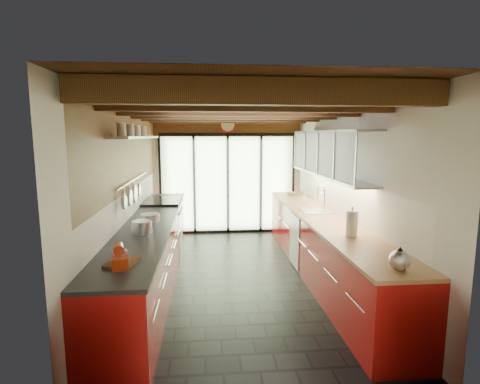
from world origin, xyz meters
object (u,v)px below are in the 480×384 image
(paper_towel, at_px, (352,224))
(kettle, at_px, (400,259))
(stand_mixer, at_px, (120,257))
(bowl, at_px, (291,194))
(soap_bottle, at_px, (304,199))

(paper_towel, bearing_deg, kettle, -90.00)
(stand_mixer, relative_size, paper_towel, 0.75)
(kettle, bearing_deg, stand_mixer, 173.18)
(kettle, bearing_deg, bowl, 90.00)
(paper_towel, relative_size, soap_bottle, 2.10)
(kettle, height_order, bowl, kettle)
(stand_mixer, bearing_deg, paper_towel, 18.00)
(stand_mixer, height_order, soap_bottle, stand_mixer)
(paper_towel, bearing_deg, stand_mixer, -162.00)
(paper_towel, bearing_deg, bowl, 90.00)
(stand_mixer, relative_size, kettle, 1.10)
(stand_mixer, bearing_deg, soap_bottle, 49.94)
(stand_mixer, distance_m, paper_towel, 2.67)
(bowl, bearing_deg, kettle, -90.00)
(paper_towel, xyz_separation_m, bowl, (0.00, 3.21, -0.13))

